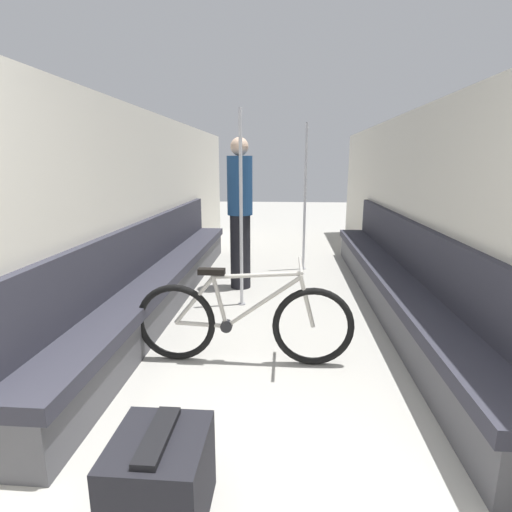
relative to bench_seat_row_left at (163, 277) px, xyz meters
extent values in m
cube|color=beige|center=(-0.23, 0.00, 0.73)|extent=(0.10, 9.76, 2.06)
cube|color=beige|center=(2.69, 0.00, 0.73)|extent=(0.10, 9.76, 2.06)
cube|color=#4C4C51|center=(0.03, 0.00, -0.14)|extent=(0.36, 5.10, 0.33)
cube|color=#2D2D38|center=(0.03, 0.00, 0.08)|extent=(0.43, 5.10, 0.10)
cube|color=#2D2D38|center=(-0.15, 0.00, 0.38)|extent=(0.07, 5.10, 0.50)
cube|color=#4C4C51|center=(2.43, 0.00, -0.14)|extent=(0.36, 5.10, 0.33)
cube|color=#2D2D38|center=(2.43, 0.00, 0.08)|extent=(0.43, 5.10, 0.10)
cube|color=#2D2D38|center=(2.61, 0.00, 0.38)|extent=(0.07, 5.10, 0.50)
torus|color=black|center=(0.48, -1.24, 0.01)|extent=(0.62, 0.05, 0.62)
torus|color=black|center=(1.54, -1.24, 0.01)|extent=(0.62, 0.05, 0.62)
cylinder|color=#B7B2A8|center=(0.68, -1.24, 0.00)|extent=(0.40, 0.03, 0.05)
cylinder|color=#B7B2A8|center=(0.63, -1.24, 0.19)|extent=(0.31, 0.03, 0.38)
cylinder|color=#B7B2A8|center=(0.83, -1.24, 0.21)|extent=(0.14, 0.03, 0.44)
cylinder|color=#B7B2A8|center=(1.16, -1.24, 0.19)|extent=(0.57, 0.03, 0.43)
cylinder|color=#B7B2A8|center=(1.10, -1.24, 0.40)|extent=(0.66, 0.03, 0.07)
cylinder|color=#B7B2A8|center=(1.49, -1.24, 0.21)|extent=(0.14, 0.03, 0.41)
cylinder|color=black|center=(0.88, -1.24, -0.01)|extent=(0.09, 0.06, 0.09)
cube|color=black|center=(0.77, -1.24, 0.42)|extent=(0.20, 0.07, 0.04)
cylinder|color=#B7B2A8|center=(1.43, -1.24, 0.48)|extent=(0.02, 0.46, 0.02)
cylinder|color=gray|center=(0.85, 0.04, -0.30)|extent=(0.08, 0.08, 0.01)
cylinder|color=silver|center=(0.85, 0.04, 0.72)|extent=(0.04, 0.04, 2.04)
cylinder|color=gray|center=(1.58, 1.59, -0.30)|extent=(0.08, 0.08, 0.01)
cylinder|color=silver|center=(1.58, 1.59, 0.72)|extent=(0.04, 0.04, 2.04)
cylinder|color=black|center=(0.77, 0.66, 0.15)|extent=(0.25, 0.25, 0.91)
cylinder|color=navy|center=(0.77, 0.66, 0.95)|extent=(0.30, 0.30, 0.68)
sphere|color=beige|center=(0.77, 0.66, 1.39)|extent=(0.21, 0.21, 0.21)
cube|color=black|center=(0.81, -2.67, -0.10)|extent=(0.40, 0.43, 0.40)
cube|color=black|center=(0.81, -2.67, 0.11)|extent=(0.10, 0.36, 0.03)
camera|label=1|loc=(1.32, -4.07, 1.21)|focal=28.00mm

